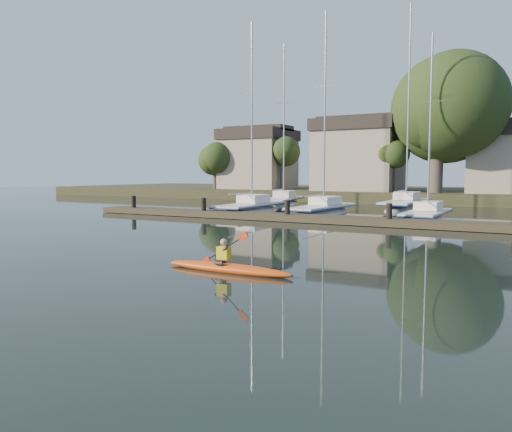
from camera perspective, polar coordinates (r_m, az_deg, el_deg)
The scene contains 9 objects.
ground at distance 16.10m, azimuth -8.11°, elevation -5.21°, with size 160.00×160.00×0.00m, color black.
kayak at distance 14.38m, azimuth -3.30°, elevation -5.74°, with size 4.15×0.88×1.33m.
dock at distance 28.43m, azimuth 9.07°, elevation -0.39°, with size 34.00×2.00×1.80m.
sailboat_1 at distance 35.48m, azimuth -0.65°, elevation 0.08°, with size 2.48×8.98×14.59m.
sailboat_2 at distance 34.24m, azimuth 7.57°, elevation -0.12°, with size 2.71×9.10×14.86m.
sailboat_3 at distance 31.18m, azimuth 18.90°, elevation -0.83°, with size 2.19×7.56×12.10m.
sailboat_5 at distance 43.99m, azimuth 3.07°, elevation 1.04°, with size 3.79×9.47×15.28m.
sailboat_6 at distance 40.98m, azimuth 16.66°, elevation 0.53°, with size 2.31×10.86×17.26m.
shore at distance 53.54m, azimuth 20.37°, elevation 5.10°, with size 90.00×25.25×12.75m.
Camera 1 is at (9.54, -12.65, 2.84)m, focal length 35.00 mm.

